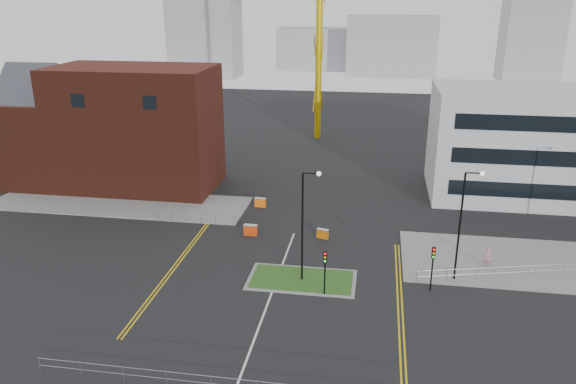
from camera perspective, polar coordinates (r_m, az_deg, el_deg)
ground at (r=38.91m, az=-3.26°, el=-14.27°), size 200.00×200.00×0.00m
pavement_left at (r=63.82m, az=-16.74°, el=-1.08°), size 28.00×8.00×0.12m
pavement_right at (r=52.48m, az=24.73°, el=-6.66°), size 24.00×10.00×0.12m
island_kerb at (r=45.33m, az=1.42°, el=-8.90°), size 8.60×4.60×0.08m
grass_island at (r=45.32m, az=1.42°, el=-8.88°), size 8.00×4.00×0.12m
brick_building at (r=68.38m, az=-17.42°, el=6.15°), size 24.20×10.07×14.24m
office_block at (r=68.02m, az=24.97°, el=4.41°), size 25.00×12.20×12.00m
streetlamp_island at (r=43.01m, az=1.76°, el=-2.62°), size 1.46×0.36×9.18m
streetlamp_right_near at (r=45.11m, az=17.41°, el=-2.47°), size 1.46×0.36×9.18m
traffic_light_island at (r=42.19m, az=3.78°, el=-7.36°), size 0.28×0.33×3.65m
traffic_light_right at (r=44.11m, az=14.51°, el=-6.74°), size 0.28×0.33×3.65m
railing_front at (r=33.74m, az=-5.57°, el=-18.72°), size 24.05×0.05×1.10m
railing_left at (r=56.76m, az=-10.29°, el=-2.38°), size 6.05×0.05×1.10m
railing_right at (r=49.60m, az=23.89°, el=-7.12°), size 19.05×5.05×1.10m
centre_line at (r=40.54m, az=-2.65°, el=-12.71°), size 0.15×30.00×0.01m
yellow_left_a at (r=49.55m, az=-11.05°, el=-6.73°), size 0.12×24.00×0.01m
yellow_left_b at (r=49.46m, az=-10.72°, el=-6.76°), size 0.12×24.00×0.01m
yellow_right_a at (r=43.36m, az=11.09°, el=-10.78°), size 0.12×20.00×0.01m
yellow_right_b at (r=43.37m, az=11.49°, el=-10.80°), size 0.12×20.00×0.01m
skyline_a at (r=159.08m, az=-8.43°, el=15.50°), size 18.00×12.00×22.00m
skyline_b at (r=162.12m, az=10.45°, el=14.40°), size 24.00×12.00×16.00m
skyline_c at (r=161.18m, az=23.59°, el=15.27°), size 14.00×12.00×28.00m
skyline_d at (r=172.91m, az=4.21°, el=14.29°), size 30.00×12.00×12.00m
pedestrian at (r=49.64m, az=19.63°, el=-6.28°), size 0.71×0.48×1.93m
barrier_left at (r=60.08m, az=-2.84°, el=-1.03°), size 1.24×0.54×1.01m
barrier_mid at (r=53.18m, az=-3.82°, el=-3.83°), size 1.27×0.45×1.06m
barrier_right at (r=52.57m, az=3.54°, el=-4.21°), size 1.14×0.66×0.91m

